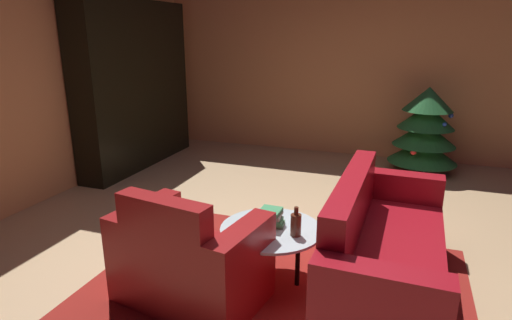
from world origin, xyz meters
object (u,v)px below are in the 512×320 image
Objects in this scene: armchair_red at (189,261)px; book_stack_on_table at (270,217)px; bookshelf_unit at (143,84)px; decorated_tree at (425,130)px; bottle_on_table at (296,224)px; coffee_table at (271,232)px; couch_red at (382,254)px.

book_stack_on_table is at bearing 45.45° from armchair_red.
bookshelf_unit is 1.95× the size of decorated_tree.
coffee_table is at bearing 164.64° from bottle_on_table.
book_stack_on_table is 0.19× the size of decorated_tree.
armchair_red is at bearing -134.55° from book_stack_on_table.
coffee_table is at bearing -65.07° from book_stack_on_table.
decorated_tree is (3.86, 0.85, -0.56)m from bookshelf_unit.
coffee_table is 3.53× the size of book_stack_on_table.
book_stack_on_table is at bearing 114.93° from coffee_table.
bookshelf_unit is 3.73m from armchair_red.
couch_red is at bearing -96.00° from decorated_tree.
bookshelf_unit is 4.29m from couch_red.
bookshelf_unit is at bearing -167.55° from decorated_tree.
decorated_tree is (0.33, 3.15, 0.29)m from couch_red.
bookshelf_unit is 3.67m from book_stack_on_table.
bottle_on_table is at bearing 28.66° from armchair_red.
bottle_on_table is at bearing -40.53° from bookshelf_unit.
couch_red is 8.58× the size of bottle_on_table.
couch_red reaches higher than armchair_red.
bottle_on_table is (0.22, -0.09, 0.02)m from book_stack_on_table.
bookshelf_unit is 10.32× the size of bottle_on_table.
bookshelf_unit reaches higher than book_stack_on_table.
couch_red is 8.70× the size of book_stack_on_table.
couch_red is 0.68m from bottle_on_table.
armchair_red is at bearing -151.34° from bottle_on_table.
armchair_red is at bearing -113.51° from decorated_tree.
armchair_red is 5.06× the size of book_stack_on_table.
coffee_table is (2.71, -2.44, -0.75)m from bookshelf_unit.
couch_red is 0.86m from book_stack_on_table.
couch_red reaches higher than book_stack_on_table.
book_stack_on_table is 0.24m from bottle_on_table.
armchair_red is 1.43× the size of coffee_table.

